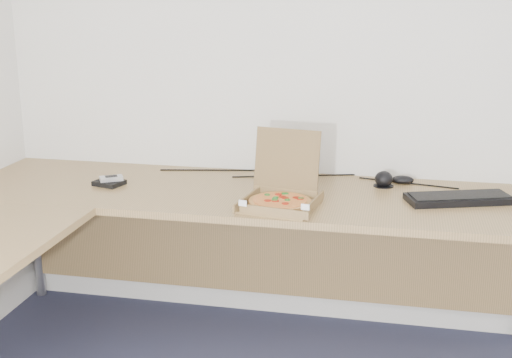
% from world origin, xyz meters
% --- Properties ---
extents(room_shell, '(3.50, 3.50, 2.50)m').
position_xyz_m(room_shell, '(0.00, 0.00, 1.25)').
color(room_shell, silver).
rests_on(room_shell, ground).
extents(desk, '(2.50, 2.20, 0.73)m').
position_xyz_m(desk, '(-0.82, 0.97, 0.70)').
color(desk, olive).
rests_on(desk, ground).
extents(pizza_box, '(0.27, 0.32, 0.28)m').
position_xyz_m(pizza_box, '(-0.34, 1.23, 0.76)').
color(pizza_box, olive).
rests_on(pizza_box, desk).
extents(drinking_glass, '(0.07, 0.07, 0.13)m').
position_xyz_m(drinking_glass, '(-0.29, 1.61, 0.80)').
color(drinking_glass, white).
rests_on(drinking_glass, desk).
extents(keyboard, '(0.44, 0.28, 0.03)m').
position_xyz_m(keyboard, '(0.36, 1.43, 0.74)').
color(keyboard, black).
rests_on(keyboard, desk).
extents(mouse, '(0.10, 0.08, 0.03)m').
position_xyz_m(mouse, '(0.13, 1.66, 0.75)').
color(mouse, black).
rests_on(mouse, desk).
extents(wallet, '(0.14, 0.13, 0.02)m').
position_xyz_m(wallet, '(-1.13, 1.37, 0.74)').
color(wallet, black).
rests_on(wallet, desk).
extents(phone, '(0.11, 0.10, 0.02)m').
position_xyz_m(phone, '(-1.12, 1.37, 0.76)').
color(phone, '#B2B5BA').
rests_on(phone, wallet).
extents(dome_speaker, '(0.09, 0.09, 0.07)m').
position_xyz_m(dome_speaker, '(0.05, 1.59, 0.77)').
color(dome_speaker, black).
rests_on(dome_speaker, desk).
extents(cable_bundle, '(0.66, 0.14, 0.01)m').
position_xyz_m(cable_bundle, '(-0.34, 1.68, 0.73)').
color(cable_bundle, black).
rests_on(cable_bundle, desk).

